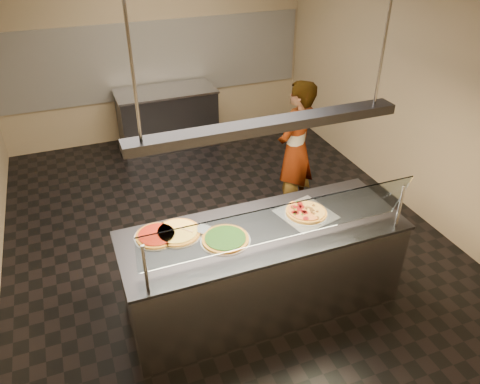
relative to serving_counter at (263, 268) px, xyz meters
name	(u,v)px	position (x,y,z in m)	size (l,w,h in m)	color
ground	(219,228)	(0.02, 1.37, -0.48)	(5.00, 6.00, 0.02)	black
wall_back	(155,46)	(0.02, 4.38, 1.03)	(5.00, 0.02, 3.00)	tan
wall_front	(387,308)	(0.02, -1.64, 1.03)	(5.00, 0.02, 3.00)	tan
wall_right	(407,87)	(2.53, 1.37, 1.03)	(0.02, 6.00, 3.00)	tan
tile_band	(156,59)	(0.02, 4.35, 0.83)	(4.90, 0.02, 1.20)	silver
serving_counter	(263,268)	(0.00, 0.00, 0.00)	(2.62, 0.94, 0.93)	#B7B7BC
sneeze_guard	(282,223)	(0.00, -0.34, 0.76)	(2.38, 0.18, 0.54)	#B7B7BC
perforated_tray	(306,213)	(0.47, 0.08, 0.47)	(0.56, 0.56, 0.01)	silver
half_pizza_pepperoni	(297,213)	(0.38, 0.08, 0.50)	(0.28, 0.42, 0.05)	#995F1C
half_pizza_sausage	(314,210)	(0.56, 0.07, 0.49)	(0.28, 0.42, 0.04)	#995F1C
pizza_spinach	(225,238)	(-0.38, -0.02, 0.48)	(0.45, 0.45, 0.03)	silver
pizza_cheese	(178,232)	(-0.75, 0.23, 0.48)	(0.44, 0.44, 0.03)	silver
pizza_tomato	(157,235)	(-0.93, 0.24, 0.48)	(0.40, 0.40, 0.03)	silver
pizza_spatula	(193,229)	(-0.61, 0.20, 0.49)	(0.28, 0.17, 0.02)	#B7B7BC
prep_table	(168,118)	(0.03, 3.92, 0.00)	(1.57, 0.74, 0.93)	#35353A
worker	(295,149)	(1.05, 1.43, 0.41)	(0.64, 0.42, 1.74)	#2D2B34
heat_lamp_housing	(267,125)	(0.00, 0.00, 1.48)	(2.30, 0.18, 0.08)	#35353A
lamp_rod_left	(133,72)	(-1.00, 0.00, 2.03)	(0.02, 0.02, 1.01)	#B7B7BC
lamp_rod_right	(384,44)	(1.00, 0.00, 2.03)	(0.02, 0.02, 1.01)	#B7B7BC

